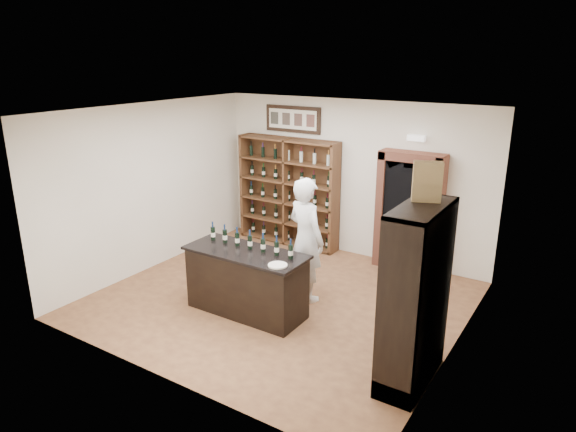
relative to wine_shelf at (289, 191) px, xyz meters
The scene contains 21 objects.
floor 2.89m from the wine_shelf, 60.87° to the right, with size 5.50×5.50×0.00m, color #92603A.
ceiling 3.28m from the wine_shelf, 60.87° to the right, with size 5.50×5.50×0.00m, color white.
wall_back 1.37m from the wine_shelf, ahead, with size 5.50×0.04×3.00m, color white.
wall_left 2.78m from the wine_shelf, 121.86° to the right, with size 0.04×5.00×3.00m, color white.
wall_right 4.69m from the wine_shelf, 29.94° to the right, with size 0.04×5.00×3.00m, color white.
wine_shelf is the anchor object (origin of this frame).
framed_picture 1.46m from the wine_shelf, 90.00° to the left, with size 1.25×0.04×0.52m, color black.
arched_doorway 2.55m from the wine_shelf, ahead, with size 1.17×0.35×2.17m.
emergency_light 2.86m from the wine_shelf, ahead, with size 0.30×0.10×0.10m, color white.
tasting_counter 3.19m from the wine_shelf, 69.44° to the right, with size 1.88×0.78×1.00m.
counter_bottle_0 2.85m from the wine_shelf, 82.33° to the right, with size 0.07×0.07×0.30m.
counter_bottle_1 2.89m from the wine_shelf, 77.61° to the right, with size 0.07×0.07×0.30m.
counter_bottle_2 2.95m from the wine_shelf, 73.06° to the right, with size 0.07×0.07×0.30m.
counter_bottle_3 3.03m from the wine_shelf, 68.71° to the right, with size 0.07×0.07×0.30m.
counter_bottle_4 3.12m from the wine_shelf, 64.60° to the right, with size 0.07×0.07×0.30m.
counter_bottle_5 3.23m from the wine_shelf, 60.76° to the right, with size 0.07×0.07×0.30m.
counter_bottle_6 3.36m from the wine_shelf, 57.19° to the right, with size 0.07×0.07×0.30m.
side_cabinet 5.02m from the wine_shelf, 40.21° to the right, with size 0.48×1.20×2.20m.
shopkeeper 2.58m from the wine_shelf, 51.70° to the right, with size 0.73×0.48×2.00m, color white.
plate 3.63m from the wine_shelf, 60.06° to the right, with size 0.27×0.27×0.02m, color white.
wine_crate 5.00m from the wine_shelf, 38.88° to the right, with size 0.32×0.13×0.46m, color tan.
Camera 1 is at (4.14, -6.23, 3.80)m, focal length 32.00 mm.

